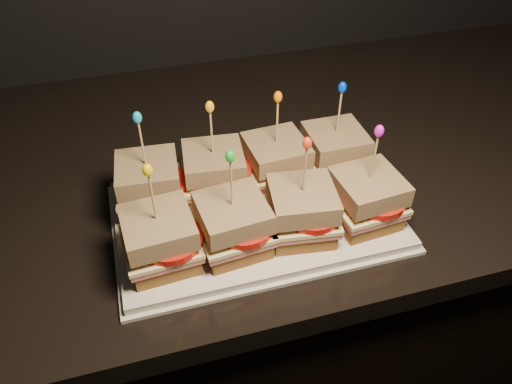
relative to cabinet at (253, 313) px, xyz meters
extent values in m
cube|color=black|center=(0.00, 0.00, 0.00)|extent=(2.35, 0.68, 0.89)
cube|color=black|center=(0.00, 0.00, 0.46)|extent=(2.39, 0.72, 0.04)
cube|color=silver|center=(-0.04, -0.18, 0.49)|extent=(0.40, 0.25, 0.02)
cube|color=silver|center=(-0.04, -0.18, 0.49)|extent=(0.41, 0.26, 0.01)
cube|color=#583817|center=(-0.19, -0.12, 0.51)|extent=(0.09, 0.09, 0.02)
cube|color=#BA5F5E|center=(-0.19, -0.12, 0.53)|extent=(0.10, 0.10, 0.01)
cube|color=#FFF1A4|center=(-0.19, -0.12, 0.53)|extent=(0.10, 0.10, 0.01)
cylinder|color=red|center=(-0.17, -0.12, 0.54)|extent=(0.08, 0.08, 0.01)
cube|color=#4D2D12|center=(-0.19, -0.12, 0.56)|extent=(0.09, 0.09, 0.03)
cylinder|color=tan|center=(-0.19, -0.12, 0.61)|extent=(0.00, 0.00, 0.09)
ellipsoid|color=#109EB8|center=(-0.19, -0.12, 0.65)|extent=(0.01, 0.01, 0.02)
cube|color=#583817|center=(-0.09, -0.12, 0.51)|extent=(0.09, 0.09, 0.02)
cube|color=#BA5F5E|center=(-0.09, -0.12, 0.53)|extent=(0.10, 0.10, 0.01)
cube|color=#FFF1A4|center=(-0.09, -0.12, 0.53)|extent=(0.10, 0.10, 0.01)
cylinder|color=red|center=(-0.08, -0.12, 0.54)|extent=(0.08, 0.08, 0.01)
cube|color=#4D2D12|center=(-0.09, -0.12, 0.56)|extent=(0.09, 0.09, 0.03)
cylinder|color=tan|center=(-0.09, -0.12, 0.61)|extent=(0.00, 0.00, 0.09)
ellipsoid|color=#F8AF0F|center=(-0.09, -0.12, 0.65)|extent=(0.01, 0.01, 0.02)
cube|color=#583817|center=(0.00, -0.12, 0.51)|extent=(0.09, 0.09, 0.02)
cube|color=#BA5F5E|center=(0.00, -0.12, 0.53)|extent=(0.10, 0.10, 0.01)
cube|color=#FFF1A4|center=(0.00, -0.12, 0.53)|extent=(0.10, 0.10, 0.01)
cylinder|color=red|center=(0.02, -0.12, 0.54)|extent=(0.08, 0.08, 0.01)
cube|color=#4D2D12|center=(0.00, -0.12, 0.56)|extent=(0.09, 0.09, 0.03)
cylinder|color=tan|center=(0.00, -0.12, 0.61)|extent=(0.00, 0.00, 0.09)
ellipsoid|color=orange|center=(0.00, -0.12, 0.65)|extent=(0.01, 0.01, 0.02)
cube|color=#583817|center=(0.10, -0.12, 0.51)|extent=(0.08, 0.08, 0.02)
cube|color=#BA5F5E|center=(0.10, -0.12, 0.53)|extent=(0.09, 0.09, 0.01)
cube|color=#FFF1A4|center=(0.10, -0.12, 0.53)|extent=(0.09, 0.09, 0.01)
cylinder|color=red|center=(0.11, -0.12, 0.54)|extent=(0.08, 0.08, 0.01)
cube|color=#4D2D12|center=(0.10, -0.12, 0.56)|extent=(0.09, 0.09, 0.03)
cylinder|color=tan|center=(0.10, -0.12, 0.61)|extent=(0.00, 0.00, 0.09)
ellipsoid|color=#0233CF|center=(0.10, -0.12, 0.65)|extent=(0.01, 0.01, 0.02)
cube|color=#583817|center=(-0.19, -0.23, 0.51)|extent=(0.09, 0.09, 0.02)
cube|color=#BA5F5E|center=(-0.19, -0.23, 0.53)|extent=(0.10, 0.10, 0.01)
cube|color=#FFF1A4|center=(-0.19, -0.23, 0.53)|extent=(0.10, 0.10, 0.01)
cylinder|color=red|center=(-0.17, -0.24, 0.54)|extent=(0.08, 0.08, 0.01)
cube|color=#4D2D12|center=(-0.19, -0.23, 0.56)|extent=(0.09, 0.09, 0.03)
cylinder|color=tan|center=(-0.19, -0.23, 0.61)|extent=(0.00, 0.00, 0.09)
ellipsoid|color=#E9BB07|center=(-0.19, -0.23, 0.65)|extent=(0.01, 0.01, 0.02)
cube|color=#583817|center=(-0.09, -0.23, 0.51)|extent=(0.09, 0.09, 0.02)
cube|color=#BA5F5E|center=(-0.09, -0.23, 0.53)|extent=(0.10, 0.10, 0.01)
cube|color=#FFF1A4|center=(-0.09, -0.23, 0.53)|extent=(0.10, 0.10, 0.01)
cylinder|color=red|center=(-0.08, -0.24, 0.54)|extent=(0.08, 0.08, 0.01)
cube|color=#4D2D12|center=(-0.09, -0.23, 0.56)|extent=(0.09, 0.09, 0.03)
cylinder|color=tan|center=(-0.09, -0.23, 0.61)|extent=(0.00, 0.00, 0.09)
ellipsoid|color=green|center=(-0.09, -0.23, 0.65)|extent=(0.01, 0.01, 0.02)
cube|color=#583817|center=(0.00, -0.23, 0.51)|extent=(0.09, 0.09, 0.02)
cube|color=#BA5F5E|center=(0.00, -0.23, 0.53)|extent=(0.10, 0.10, 0.01)
cube|color=#FFF1A4|center=(0.00, -0.23, 0.53)|extent=(0.10, 0.10, 0.01)
cylinder|color=red|center=(0.02, -0.24, 0.54)|extent=(0.08, 0.08, 0.01)
cube|color=#4D2D12|center=(0.00, -0.23, 0.56)|extent=(0.10, 0.10, 0.03)
cylinder|color=tan|center=(0.00, -0.23, 0.61)|extent=(0.00, 0.00, 0.09)
ellipsoid|color=red|center=(0.00, -0.23, 0.65)|extent=(0.01, 0.01, 0.02)
cube|color=#583817|center=(0.10, -0.23, 0.51)|extent=(0.09, 0.09, 0.02)
cube|color=#BA5F5E|center=(0.10, -0.23, 0.53)|extent=(0.10, 0.10, 0.01)
cube|color=#FFF1A4|center=(0.10, -0.23, 0.53)|extent=(0.10, 0.10, 0.01)
cylinder|color=red|center=(0.11, -0.24, 0.54)|extent=(0.08, 0.08, 0.01)
cube|color=#4D2D12|center=(0.10, -0.23, 0.56)|extent=(0.09, 0.09, 0.03)
cylinder|color=tan|center=(0.10, -0.23, 0.61)|extent=(0.00, 0.00, 0.09)
ellipsoid|color=#D516C6|center=(0.10, -0.23, 0.65)|extent=(0.01, 0.01, 0.02)
camera|label=1|loc=(-0.19, -0.69, 1.00)|focal=35.00mm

